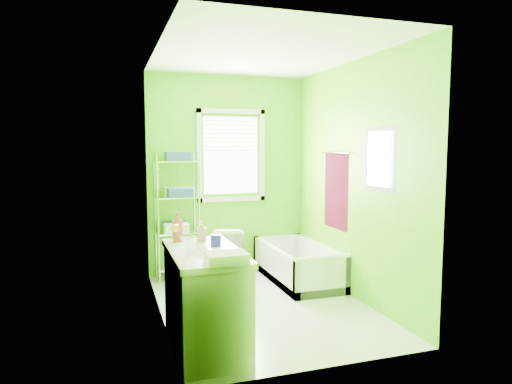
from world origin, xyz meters
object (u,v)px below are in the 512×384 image
object	(u,v)px
vanity	(205,296)
wire_shelf_unit	(178,202)
toilet	(230,253)
bathtub	(298,269)

from	to	relation	value
vanity	wire_shelf_unit	distance (m)	2.16
toilet	vanity	size ratio (longest dim) A/B	0.60
bathtub	wire_shelf_unit	distance (m)	1.72
wire_shelf_unit	vanity	bearing A→B (deg)	-92.67
toilet	bathtub	bearing A→B (deg)	176.08
vanity	wire_shelf_unit	bearing A→B (deg)	87.33
bathtub	vanity	bearing A→B (deg)	-134.74
wire_shelf_unit	toilet	bearing A→B (deg)	-22.96
vanity	wire_shelf_unit	size ratio (longest dim) A/B	0.70
vanity	bathtub	bearing A→B (deg)	45.26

